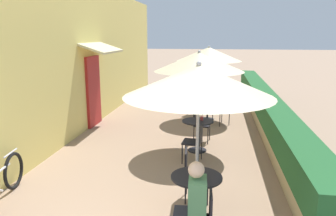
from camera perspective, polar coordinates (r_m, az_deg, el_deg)
The scene contains 17 objects.
cafe_facade_wall at distance 10.63m, azimuth -12.74°, elevation 8.95°, with size 0.98×14.49×4.20m.
planter_hedge at distance 10.27m, azimuth 16.54°, elevation -0.16°, with size 0.60×13.49×1.01m.
patio_table_near at distance 4.90m, azimuth 4.95°, elevation -14.06°, with size 0.74×0.74×0.74m.
patio_umbrella_near at distance 4.42m, azimuth 5.34°, elevation 4.73°, with size 2.05×2.05×2.38m.
cafe_chair_near_left at distance 5.55m, azimuth 4.27°, elevation -10.83°, with size 0.42×0.42×0.87m.
seated_patron_near_right at distance 4.20m, azimuth 4.33°, elevation -16.46°, with size 0.42×0.35×1.25m.
coffee_cup_near at distance 4.75m, azimuth 5.87°, elevation -11.52°, with size 0.07×0.07×0.09m.
patio_table_mid at distance 7.80m, azimuth 5.18°, elevation -3.76°, with size 0.74×0.74×0.74m.
patio_umbrella_mid at distance 7.50m, azimuth 5.42°, elevation 8.00°, with size 2.05×2.05×2.38m.
cafe_chair_mid_left at distance 7.12m, azimuth 4.84°, elevation -5.46°, with size 0.44×0.44×0.87m.
cafe_chair_mid_right at distance 8.49m, azimuth 5.46°, elevation -2.47°, with size 0.44×0.44×0.87m.
coffee_cup_mid at distance 7.79m, azimuth 5.91°, elevation -1.81°, with size 0.07×0.07×0.09m.
patio_table_far at distance 10.72m, azimuth 6.90°, elevation 0.75°, with size 0.74×0.74×0.74m.
patio_umbrella_far at distance 10.50m, azimuth 7.14°, elevation 9.29°, with size 2.05×2.05×2.38m.
cafe_chair_far_left at distance 10.21m, azimuth 9.59°, elevation 0.01°, with size 0.56×0.56×0.87m.
cafe_chair_far_right at distance 11.25m, azimuth 4.46°, elevation 1.32°, with size 0.56×0.56×0.87m.
coffee_cup_far at distance 10.78m, azimuth 7.67°, elevation 2.21°, with size 0.07×0.07×0.09m.
Camera 1 is at (1.30, -2.78, 2.73)m, focal length 35.00 mm.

